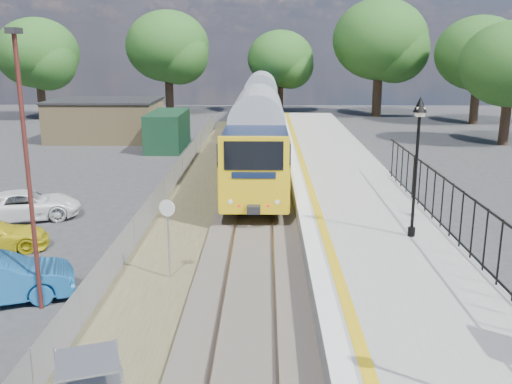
{
  "coord_description": "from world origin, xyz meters",
  "views": [
    {
      "loc": [
        0.46,
        -12.07,
        6.96
      ],
      "look_at": [
        0.11,
        7.52,
        2.0
      ],
      "focal_mm": 40.0,
      "sensor_mm": 36.0,
      "label": 1
    }
  ],
  "objects_px": {
    "victorian_lamp_north": "(418,134)",
    "speed_sign": "(168,227)",
    "car_white": "(26,205)",
    "train": "(260,113)",
    "carpark_lamp": "(26,158)"
  },
  "relations": [
    {
      "from": "victorian_lamp_north",
      "to": "speed_sign",
      "type": "bearing_deg",
      "value": -167.79
    },
    {
      "from": "speed_sign",
      "to": "car_white",
      "type": "distance_m",
      "value": 9.53
    },
    {
      "from": "train",
      "to": "car_white",
      "type": "height_order",
      "value": "train"
    },
    {
      "from": "victorian_lamp_north",
      "to": "car_white",
      "type": "height_order",
      "value": "victorian_lamp_north"
    },
    {
      "from": "train",
      "to": "carpark_lamp",
      "type": "xyz_separation_m",
      "value": [
        -5.71,
        -27.22,
        1.88
      ]
    },
    {
      "from": "victorian_lamp_north",
      "to": "train",
      "type": "distance_m",
      "value": 24.14
    },
    {
      "from": "victorian_lamp_north",
      "to": "car_white",
      "type": "xyz_separation_m",
      "value": [
        -14.85,
        4.63,
        -3.69
      ]
    },
    {
      "from": "victorian_lamp_north",
      "to": "speed_sign",
      "type": "distance_m",
      "value": 8.39
    },
    {
      "from": "victorian_lamp_north",
      "to": "carpark_lamp",
      "type": "distance_m",
      "value": 11.63
    },
    {
      "from": "speed_sign",
      "to": "car_white",
      "type": "xyz_separation_m",
      "value": [
        -7.05,
        6.31,
        -1.11
      ]
    },
    {
      "from": "speed_sign",
      "to": "carpark_lamp",
      "type": "relative_size",
      "value": 0.34
    },
    {
      "from": "speed_sign",
      "to": "victorian_lamp_north",
      "type": "bearing_deg",
      "value": 30.49
    },
    {
      "from": "train",
      "to": "car_white",
      "type": "bearing_deg",
      "value": -116.88
    },
    {
      "from": "speed_sign",
      "to": "carpark_lamp",
      "type": "bearing_deg",
      "value": -128.98
    },
    {
      "from": "victorian_lamp_north",
      "to": "carpark_lamp",
      "type": "bearing_deg",
      "value": -161.19
    }
  ]
}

